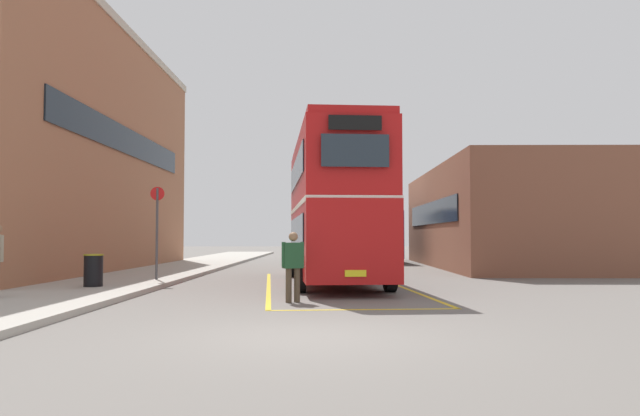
% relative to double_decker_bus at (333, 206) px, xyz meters
% --- Properties ---
extents(ground_plane, '(135.60, 135.60, 0.00)m').
position_rel_double_decker_bus_xyz_m(ground_plane, '(-0.47, 3.79, -2.51)').
color(ground_plane, '#66605B').
extents(sidewalk_left, '(4.00, 57.60, 0.14)m').
position_rel_double_decker_bus_xyz_m(sidewalk_left, '(-6.97, 6.19, -2.44)').
color(sidewalk_left, '#A39E93').
rests_on(sidewalk_left, ground).
extents(brick_building_left, '(5.77, 20.53, 10.34)m').
position_rel_double_decker_bus_xyz_m(brick_building_left, '(-11.39, 5.67, 2.66)').
color(brick_building_left, '#9E6647').
rests_on(brick_building_left, ground).
extents(depot_building_right, '(6.69, 17.13, 4.86)m').
position_rel_double_decker_bus_xyz_m(depot_building_right, '(8.34, 11.09, -0.08)').
color(depot_building_right, brown).
rests_on(depot_building_right, ground).
extents(double_decker_bus, '(3.41, 10.55, 4.75)m').
position_rel_double_decker_bus_xyz_m(double_decker_bus, '(0.00, 0.00, 0.00)').
color(double_decker_bus, black).
rests_on(double_decker_bus, ground).
extents(single_deck_bus, '(3.10, 8.29, 3.02)m').
position_rel_double_decker_bus_xyz_m(single_deck_bus, '(2.46, 17.04, -0.88)').
color(single_deck_bus, black).
rests_on(single_deck_bus, ground).
extents(pedestrian_boarding, '(0.51, 0.39, 1.62)m').
position_rel_double_decker_bus_xyz_m(pedestrian_boarding, '(-0.99, -5.81, -1.59)').
color(pedestrian_boarding, '#473828').
rests_on(pedestrian_boarding, ground).
extents(litter_bin, '(0.54, 0.54, 0.89)m').
position_rel_double_decker_bus_xyz_m(litter_bin, '(-6.64, -3.08, -1.93)').
color(litter_bin, black).
rests_on(litter_bin, sidewalk_left).
extents(bus_stop_sign, '(0.43, 0.14, 2.97)m').
position_rel_double_decker_bus_xyz_m(bus_stop_sign, '(-5.67, -0.28, -0.60)').
color(bus_stop_sign, '#4C4C51').
rests_on(bus_stop_sign, sidewalk_left).
extents(bay_marking_yellow, '(5.23, 12.74, 0.01)m').
position_rel_double_decker_bus_xyz_m(bay_marking_yellow, '(0.08, -1.91, -2.51)').
color(bay_marking_yellow, gold).
rests_on(bay_marking_yellow, ground).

